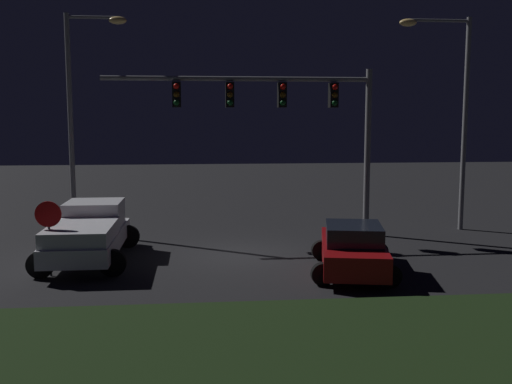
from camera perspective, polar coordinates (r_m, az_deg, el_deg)
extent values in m
plane|color=black|center=(20.12, -1.61, -6.07)|extent=(80.00, 80.00, 0.00)
cube|color=black|center=(12.42, 1.03, -14.35)|extent=(20.91, 5.12, 0.10)
cube|color=silver|center=(19.76, -15.97, -4.59)|extent=(2.01, 5.40, 0.55)
cube|color=silver|center=(20.79, -15.46, -2.04)|extent=(1.84, 1.90, 0.85)
cube|color=black|center=(20.77, -15.47, -1.69)|extent=(1.76, 1.52, 0.51)
cube|color=silver|center=(18.62, -16.62, -3.75)|extent=(1.93, 3.03, 0.45)
cylinder|color=black|center=(21.88, -17.71, -4.26)|extent=(0.80, 0.22, 0.80)
cylinder|color=black|center=(21.55, -12.33, -4.26)|extent=(0.80, 0.22, 0.80)
cylinder|color=black|center=(18.19, -20.25, -6.65)|extent=(0.80, 0.22, 0.80)
cylinder|color=black|center=(17.78, -13.77, -6.73)|extent=(0.80, 0.22, 0.80)
cube|color=maroon|center=(17.90, 9.40, -5.83)|extent=(2.62, 4.67, 0.70)
cube|color=black|center=(17.52, 9.49, -4.02)|extent=(1.96, 2.27, 0.55)
cylinder|color=black|center=(19.38, 6.37, -5.65)|extent=(0.64, 0.22, 0.64)
cylinder|color=black|center=(19.50, 11.81, -5.69)|extent=(0.64, 0.22, 0.64)
cylinder|color=black|center=(16.48, 6.49, -7.96)|extent=(0.64, 0.22, 0.64)
cylinder|color=black|center=(16.61, 12.91, -7.97)|extent=(0.64, 0.22, 0.64)
cylinder|color=slate|center=(23.43, 10.80, 3.72)|extent=(0.24, 0.24, 6.50)
cylinder|color=slate|center=(22.55, -1.80, 10.96)|extent=(10.20, 0.18, 0.18)
cube|color=black|center=(23.06, 7.54, 9.33)|extent=(0.32, 0.44, 0.95)
sphere|color=red|center=(22.84, 7.69, 10.10)|extent=(0.22, 0.22, 0.22)
sphere|color=#59380A|center=(22.83, 7.67, 9.35)|extent=(0.22, 0.22, 0.22)
sphere|color=#0C4719|center=(22.82, 7.66, 8.60)|extent=(0.22, 0.22, 0.22)
cube|color=black|center=(22.69, 2.55, 9.42)|extent=(0.32, 0.44, 0.95)
sphere|color=red|center=(22.48, 2.64, 10.21)|extent=(0.22, 0.22, 0.22)
sphere|color=#59380A|center=(22.46, 2.63, 9.44)|extent=(0.22, 0.22, 0.22)
sphere|color=#0C4719|center=(22.45, 2.63, 8.68)|extent=(0.22, 0.22, 0.22)
cube|color=black|center=(22.50, -2.57, 9.44)|extent=(0.32, 0.44, 0.95)
sphere|color=red|center=(22.28, -2.54, 10.23)|extent=(0.22, 0.22, 0.22)
sphere|color=#59380A|center=(22.27, -2.54, 9.46)|extent=(0.22, 0.22, 0.22)
sphere|color=#0C4719|center=(22.26, -2.53, 8.69)|extent=(0.22, 0.22, 0.22)
cube|color=black|center=(22.48, -7.74, 9.38)|extent=(0.32, 0.44, 0.95)
sphere|color=red|center=(22.27, -7.77, 10.18)|extent=(0.22, 0.22, 0.22)
sphere|color=#59380A|center=(22.25, -7.76, 9.41)|extent=(0.22, 0.22, 0.22)
sphere|color=#0C4719|center=(22.24, -7.75, 8.63)|extent=(0.22, 0.22, 0.22)
cylinder|color=slate|center=(24.46, -17.59, 6.20)|extent=(0.20, 0.20, 8.67)
cylinder|color=slate|center=(24.59, -15.66, 16.06)|extent=(1.95, 0.12, 0.12)
ellipsoid|color=#F9CC72|center=(24.43, -13.31, 15.96)|extent=(0.70, 0.44, 0.30)
cylinder|color=slate|center=(25.59, 19.66, 6.11)|extent=(0.20, 0.20, 8.64)
cylinder|color=slate|center=(25.37, 17.38, 15.65)|extent=(2.53, 0.12, 0.12)
ellipsoid|color=#F9CC72|center=(24.91, 14.59, 15.68)|extent=(0.70, 0.44, 0.30)
cylinder|color=slate|center=(18.18, -19.47, -4.37)|extent=(0.07, 0.07, 2.20)
cylinder|color=#B20C0F|center=(18.02, -19.59, -2.05)|extent=(0.76, 0.03, 0.76)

